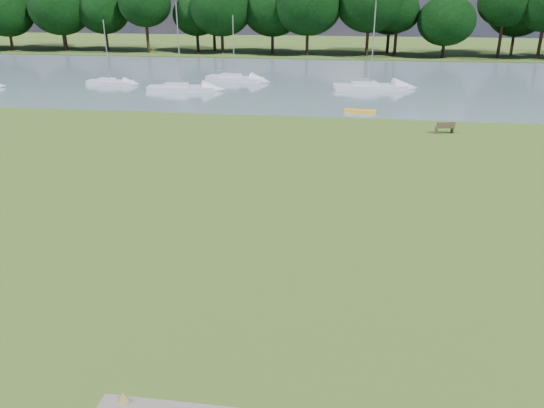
# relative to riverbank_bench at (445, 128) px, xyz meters

# --- Properties ---
(ground) EXTENTS (220.00, 220.00, 0.00)m
(ground) POSITION_rel_riverbank_bench_xyz_m (-11.22, -17.80, -0.45)
(ground) COLOR olive
(river) EXTENTS (220.00, 40.00, 0.10)m
(river) POSITION_rel_riverbank_bench_xyz_m (-11.22, 24.20, -0.45)
(river) COLOR slate
(river) RESTS_ON ground
(far_bank) EXTENTS (220.00, 20.00, 0.40)m
(far_bank) POSITION_rel_riverbank_bench_xyz_m (-11.22, 54.20, -0.45)
(far_bank) COLOR #4C6626
(far_bank) RESTS_ON ground
(riverbank_bench) EXTENTS (1.50, 0.76, 0.89)m
(riverbank_bench) POSITION_rel_riverbank_bench_xyz_m (0.00, 0.00, 0.00)
(riverbank_bench) COLOR brown
(riverbank_bench) RESTS_ON ground
(kayak) EXTENTS (2.81, 0.94, 0.28)m
(kayak) POSITION_rel_riverbank_bench_xyz_m (-6.24, 6.20, -0.26)
(kayak) COLOR yellow
(kayak) RESTS_ON river
(tree_line) EXTENTS (117.66, 9.85, 11.92)m
(tree_line) POSITION_rel_riverbank_bench_xyz_m (-24.12, 50.20, 6.67)
(tree_line) COLOR black
(tree_line) RESTS_ON far_bank
(sailboat_0) EXTENTS (5.29, 1.58, 7.01)m
(sailboat_0) POSITION_rel_riverbank_bench_xyz_m (-34.43, 17.41, 0.04)
(sailboat_0) COLOR silver
(sailboat_0) RESTS_ON river
(sailboat_1) EXTENTS (7.16, 3.51, 7.42)m
(sailboat_1) POSITION_rel_riverbank_bench_xyz_m (-20.92, 21.94, 0.07)
(sailboat_1) COLOR silver
(sailboat_1) RESTS_ON river
(sailboat_4) EXTENTS (7.32, 2.83, 8.93)m
(sailboat_4) POSITION_rel_riverbank_bench_xyz_m (-25.19, 14.63, 0.07)
(sailboat_4) COLOR silver
(sailboat_4) RESTS_ON river
(sailboat_5) EXTENTS (8.02, 3.52, 9.04)m
(sailboat_5) POSITION_rel_riverbank_bench_xyz_m (-5.14, 18.32, 0.08)
(sailboat_5) COLOR silver
(sailboat_5) RESTS_ON river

